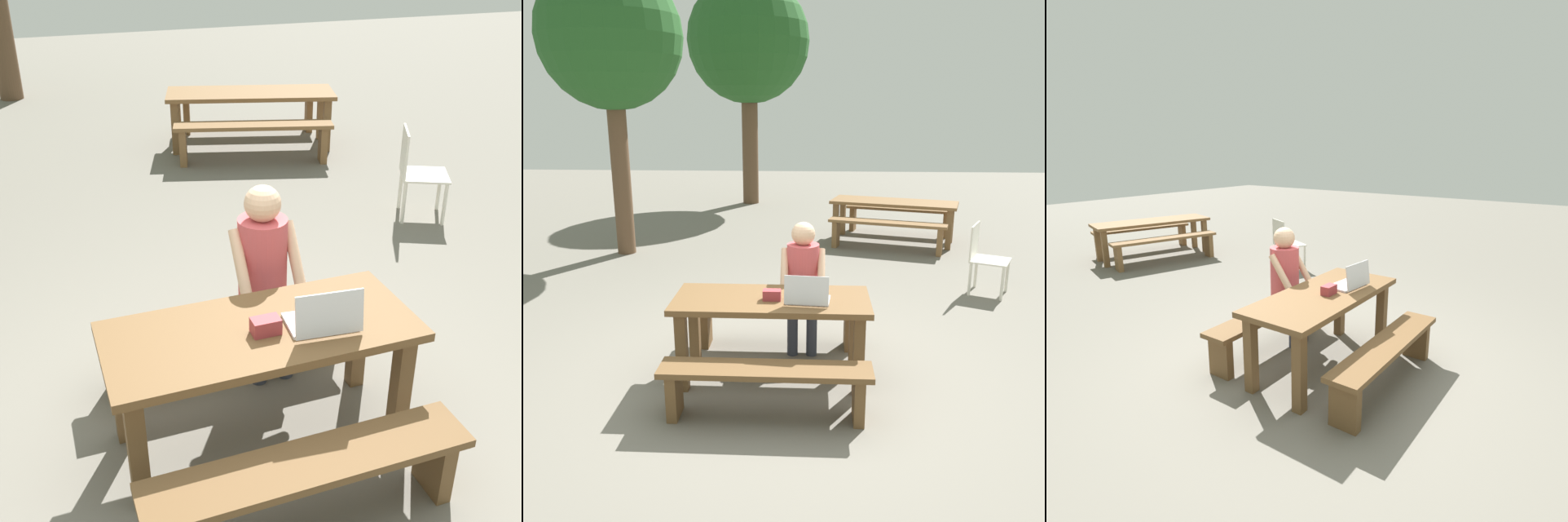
% 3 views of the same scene
% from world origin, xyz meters
% --- Properties ---
extents(ground_plane, '(30.00, 30.00, 0.00)m').
position_xyz_m(ground_plane, '(0.00, 0.00, 0.00)').
color(ground_plane, slate).
extents(picnic_table_front, '(1.64, 0.71, 0.74)m').
position_xyz_m(picnic_table_front, '(0.00, 0.00, 0.61)').
color(picnic_table_front, brown).
rests_on(picnic_table_front, ground).
extents(bench_near, '(1.60, 0.30, 0.42)m').
position_xyz_m(bench_near, '(0.00, -0.66, 0.31)').
color(bench_near, brown).
rests_on(bench_near, ground).
extents(bench_far, '(1.60, 0.30, 0.42)m').
position_xyz_m(bench_far, '(0.00, 0.66, 0.31)').
color(bench_far, brown).
rests_on(bench_far, ground).
extents(laptop, '(0.38, 0.30, 0.25)m').
position_xyz_m(laptop, '(0.30, -0.12, 0.80)').
color(laptop, silver).
rests_on(laptop, picnic_table_front).
extents(small_pouch, '(0.15, 0.09, 0.09)m').
position_xyz_m(small_pouch, '(0.01, -0.05, 0.78)').
color(small_pouch, '#993338').
rests_on(small_pouch, picnic_table_front).
extents(person_seated, '(0.41, 0.41, 1.25)m').
position_xyz_m(person_seated, '(0.25, 0.62, 0.73)').
color(person_seated, '#333847').
rests_on(person_seated, ground).
extents(plastic_chair, '(0.59, 0.59, 0.87)m').
position_xyz_m(plastic_chair, '(2.46, 2.40, 0.47)').
color(plastic_chair, silver).
rests_on(plastic_chair, ground).
extents(picnic_table_mid, '(2.19, 1.27, 0.70)m').
position_xyz_m(picnic_table_mid, '(1.70, 5.04, 0.60)').
color(picnic_table_mid, brown).
rests_on(picnic_table_mid, ground).
extents(bench_mid_south, '(1.87, 0.81, 0.48)m').
position_xyz_m(bench_mid_south, '(1.52, 4.42, 0.36)').
color(bench_mid_south, brown).
rests_on(bench_mid_south, ground).
extents(bench_mid_north, '(1.87, 0.81, 0.48)m').
position_xyz_m(bench_mid_north, '(1.89, 5.67, 0.36)').
color(bench_mid_north, brown).
rests_on(bench_mid_north, ground).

